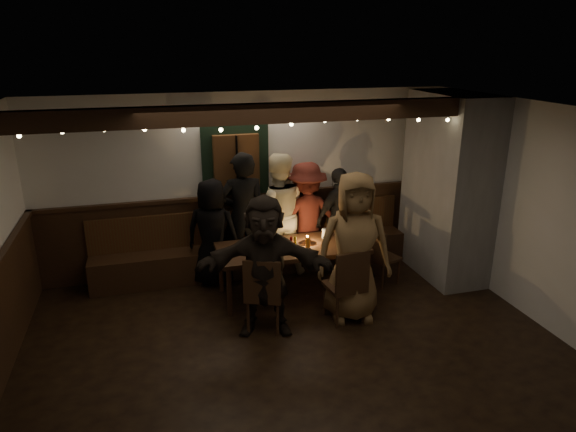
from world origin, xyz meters
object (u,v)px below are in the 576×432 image
object	(u,v)px
person_a	(213,233)
person_c	(278,214)
chair_near_left	(264,291)
dining_table	(292,250)
person_e	(339,218)
person_b	(243,216)
chair_end	(380,253)
chair_near_right	(348,282)
person_f	(265,266)
person_g	(354,247)
person_d	(306,217)
high_top	(361,241)

from	to	relation	value
person_a	person_c	world-z (taller)	person_c
person_c	chair_near_left	bearing A→B (deg)	78.18
person_c	dining_table	bearing A→B (deg)	97.58
person_e	person_b	bearing A→B (deg)	-20.56
chair_end	person_b	size ratio (longest dim) A/B	0.45
chair_near_right	chair_end	world-z (taller)	chair_near_right
chair_end	person_f	world-z (taller)	person_f
dining_table	person_a	world-z (taller)	person_a
person_b	person_g	distance (m)	1.83
person_b	person_d	bearing A→B (deg)	-174.01
chair_end	person_d	xyz separation A→B (m)	(-0.82, 0.80, 0.34)
chair_end	person_e	distance (m)	0.90
chair_near_left	person_f	size ratio (longest dim) A/B	0.57
chair_near_right	person_c	distance (m)	1.75
person_d	person_e	world-z (taller)	person_d
person_c	person_f	size ratio (longest dim) A/B	1.07
person_e	dining_table	bearing A→B (deg)	16.98
person_c	high_top	bearing A→B (deg)	162.47
chair_end	person_b	distance (m)	1.97
chair_near_left	person_f	bearing A→B (deg)	35.96
dining_table	person_c	xyz separation A→B (m)	(0.01, 0.78, 0.25)
person_d	person_f	xyz separation A→B (m)	(-0.99, -1.56, 0.02)
chair_near_right	person_g	distance (m)	0.42
chair_near_left	person_g	size ratio (longest dim) A/B	0.51
person_e	person_g	size ratio (longest dim) A/B	0.82
chair_near_right	person_d	world-z (taller)	person_d
high_top	person_g	bearing A→B (deg)	-118.32
high_top	person_e	size ratio (longest dim) A/B	0.59
person_a	person_c	bearing A→B (deg)	-146.73
dining_table	person_d	distance (m)	0.90
chair_near_right	person_a	size ratio (longest dim) A/B	0.63
chair_near_left	person_c	distance (m)	1.74
person_a	person_d	world-z (taller)	person_d
chair_near_right	person_f	world-z (taller)	person_f
dining_table	high_top	world-z (taller)	high_top
person_c	person_d	xyz separation A→B (m)	(0.43, -0.02, -0.08)
chair_near_left	person_e	xyz separation A→B (m)	(1.53, 1.57, 0.23)
person_a	chair_near_right	bearing A→B (deg)	156.80
chair_near_left	person_g	xyz separation A→B (m)	(1.12, 0.06, 0.39)
person_d	dining_table	bearing A→B (deg)	52.69
person_b	person_d	size ratio (longest dim) A/B	1.13
person_a	person_e	world-z (taller)	person_e
chair_near_left	chair_near_right	bearing A→B (deg)	-3.63
chair_near_right	person_d	bearing A→B (deg)	90.02
high_top	person_a	size ratio (longest dim) A/B	0.59
chair_near_left	person_g	world-z (taller)	person_g
dining_table	person_b	distance (m)	0.93
person_a	person_g	xyz separation A→B (m)	(1.50, -1.38, 0.16)
person_c	person_f	world-z (taller)	person_c
chair_end	person_g	xyz separation A→B (m)	(-0.71, -0.72, 0.45)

